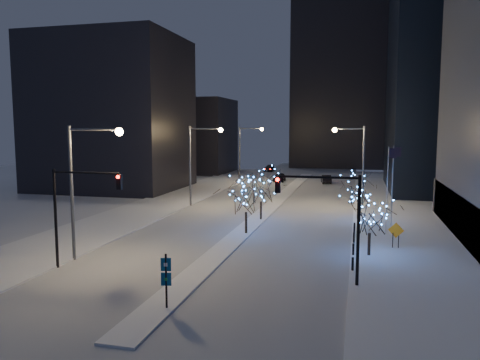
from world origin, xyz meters
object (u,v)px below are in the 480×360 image
(traffic_signal_west, at_px, (75,202))
(holiday_tree_plaza_far, at_px, (359,189))
(street_lamp_east, at_px, (356,156))
(street_lamp_w_mid, at_px, (198,155))
(holiday_tree_median_far, at_px, (261,186))
(construction_sign, at_px, (396,233))
(car_mid, at_px, (326,179))
(street_lamp_w_near, at_px, (84,174))
(street_lamp_w_far, at_px, (245,147))
(car_near, at_px, (280,177))
(wayfinding_sign, at_px, (166,276))
(holiday_tree_median_near, at_px, (246,196))
(holiday_tree_plaza_near, at_px, (370,216))
(traffic_signal_east, at_px, (333,210))
(car_far, at_px, (269,168))

(traffic_signal_west, distance_m, holiday_tree_plaza_far, 29.62)
(street_lamp_east, relative_size, holiday_tree_plaza_far, 2.00)
(street_lamp_w_mid, relative_size, street_lamp_east, 1.00)
(holiday_tree_median_far, distance_m, construction_sign, 15.97)
(street_lamp_east, bearing_deg, car_mid, 101.30)
(street_lamp_w_near, bearing_deg, street_lamp_east, 55.81)
(street_lamp_east, bearing_deg, street_lamp_w_far, 130.85)
(car_mid, height_order, holiday_tree_median_far, holiday_tree_median_far)
(street_lamp_w_near, xyz_separation_m, car_near, (5.45, 54.13, -5.71))
(street_lamp_w_far, distance_m, car_near, 8.91)
(holiday_tree_plaza_far, height_order, wayfinding_sign, holiday_tree_plaza_far)
(traffic_signal_west, distance_m, holiday_tree_median_near, 16.05)
(street_lamp_w_mid, height_order, holiday_tree_median_near, street_lamp_w_mid)
(holiday_tree_median_far, bearing_deg, street_lamp_w_near, -117.64)
(construction_sign, bearing_deg, holiday_tree_median_near, -177.07)
(street_lamp_w_far, height_order, holiday_tree_plaza_far, street_lamp_w_far)
(street_lamp_w_near, relative_size, wayfinding_sign, 3.19)
(car_mid, relative_size, holiday_tree_plaza_near, 0.96)
(holiday_tree_median_far, xyz_separation_m, construction_sign, (12.99, -9.00, -2.30))
(street_lamp_w_far, distance_m, holiday_tree_median_far, 33.46)
(street_lamp_w_far, xyz_separation_m, car_mid, (13.88, 3.73, -5.77))
(street_lamp_w_mid, bearing_deg, traffic_signal_east, -55.49)
(street_lamp_w_far, xyz_separation_m, holiday_tree_median_near, (9.44, -38.73, -2.89))
(street_lamp_w_mid, xyz_separation_m, wayfinding_sign, (9.47, -32.31, -4.58))
(car_near, bearing_deg, holiday_tree_plaza_near, -73.16)
(street_lamp_w_far, height_order, car_mid, street_lamp_w_far)
(street_lamp_w_near, xyz_separation_m, traffic_signal_west, (0.50, -2.00, -1.74))
(street_lamp_w_far, relative_size, construction_sign, 4.79)
(holiday_tree_plaza_near, distance_m, holiday_tree_plaza_far, 14.48)
(street_lamp_w_mid, xyz_separation_m, street_lamp_w_far, (0.00, 25.00, 0.00))
(holiday_tree_median_far, xyz_separation_m, holiday_tree_plaza_far, (10.00, 2.71, -0.37))
(construction_sign, bearing_deg, street_lamp_w_mid, 157.28)
(holiday_tree_median_far, distance_m, holiday_tree_plaza_near, 16.00)
(traffic_signal_west, relative_size, holiday_tree_plaza_near, 1.51)
(street_lamp_w_mid, bearing_deg, traffic_signal_west, -88.94)
(wayfinding_sign, bearing_deg, car_mid, 74.61)
(car_near, xyz_separation_m, construction_sign, (16.97, -45.10, 0.62))
(traffic_signal_west, height_order, car_far, traffic_signal_west)
(street_lamp_east, distance_m, traffic_signal_east, 29.08)
(car_far, relative_size, holiday_tree_plaza_near, 1.01)
(street_lamp_east, height_order, car_mid, street_lamp_east)
(street_lamp_w_far, distance_m, wayfinding_sign, 58.26)
(holiday_tree_median_far, bearing_deg, car_mid, 82.91)
(holiday_tree_plaza_near, bearing_deg, car_mid, 97.70)
(car_mid, bearing_deg, holiday_tree_plaza_far, 89.87)
(street_lamp_w_near, xyz_separation_m, wayfinding_sign, (9.47, -7.31, -4.58))
(holiday_tree_median_far, xyz_separation_m, holiday_tree_plaza_near, (10.85, -11.75, -0.53))
(street_lamp_w_near, height_order, street_lamp_east, same)
(car_mid, height_order, holiday_tree_plaza_near, holiday_tree_plaza_near)
(holiday_tree_plaza_far, bearing_deg, traffic_signal_west, -129.80)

